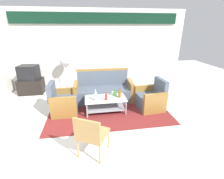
# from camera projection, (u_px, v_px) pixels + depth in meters

# --- Properties ---
(ground_plane) EXTENTS (14.00, 14.00, 0.00)m
(ground_plane) POSITION_uv_depth(u_px,v_px,m) (111.00, 129.00, 3.64)
(ground_plane) COLOR white
(wall_back) EXTENTS (6.52, 0.19, 2.80)m
(wall_back) POSITION_uv_depth(u_px,v_px,m) (99.00, 47.00, 5.89)
(wall_back) COLOR silver
(wall_back) RESTS_ON ground
(rug) EXTENTS (3.25, 2.07, 0.01)m
(rug) POSITION_uv_depth(u_px,v_px,m) (108.00, 109.00, 4.51)
(rug) COLOR maroon
(rug) RESTS_ON ground
(couch) EXTENTS (1.82, 0.79, 0.96)m
(couch) POSITION_uv_depth(u_px,v_px,m) (104.00, 91.00, 4.97)
(couch) COLOR #4C5666
(couch) RESTS_ON rug
(armchair_left) EXTENTS (0.70, 0.76, 0.85)m
(armchair_left) POSITION_uv_depth(u_px,v_px,m) (64.00, 103.00, 4.28)
(armchair_left) COLOR #4C5666
(armchair_left) RESTS_ON rug
(armchair_right) EXTENTS (0.75, 0.81, 0.85)m
(armchair_right) POSITION_uv_depth(u_px,v_px,m) (151.00, 99.00, 4.50)
(armchair_right) COLOR #4C5666
(armchair_right) RESTS_ON rug
(coffee_table) EXTENTS (1.10, 0.60, 0.40)m
(coffee_table) POSITION_uv_depth(u_px,v_px,m) (106.00, 103.00, 4.31)
(coffee_table) COLOR silver
(coffee_table) RESTS_ON rug
(bottle_green) EXTENTS (0.08, 0.08, 0.24)m
(bottle_green) POSITION_uv_depth(u_px,v_px,m) (115.00, 93.00, 4.34)
(bottle_green) COLOR #2D8C38
(bottle_green) RESTS_ON coffee_table
(bottle_clear) EXTENTS (0.08, 0.08, 0.30)m
(bottle_clear) POSITION_uv_depth(u_px,v_px,m) (96.00, 96.00, 4.09)
(bottle_clear) COLOR silver
(bottle_clear) RESTS_ON coffee_table
(bottle_brown) EXTENTS (0.08, 0.08, 0.28)m
(bottle_brown) POSITION_uv_depth(u_px,v_px,m) (120.00, 94.00, 4.27)
(bottle_brown) COLOR brown
(bottle_brown) RESTS_ON coffee_table
(bottle_red) EXTENTS (0.06, 0.06, 0.23)m
(bottle_red) POSITION_uv_depth(u_px,v_px,m) (106.00, 97.00, 4.12)
(bottle_red) COLOR red
(bottle_red) RESTS_ON coffee_table
(cup) EXTENTS (0.08, 0.08, 0.10)m
(cup) POSITION_uv_depth(u_px,v_px,m) (113.00, 93.00, 4.43)
(cup) COLOR silver
(cup) RESTS_ON coffee_table
(tv_stand) EXTENTS (0.80, 0.50, 0.52)m
(tv_stand) POSITION_uv_depth(u_px,v_px,m) (32.00, 86.00, 5.53)
(tv_stand) COLOR black
(tv_stand) RESTS_ON ground
(television) EXTENTS (0.67, 0.55, 0.48)m
(television) POSITION_uv_depth(u_px,v_px,m) (29.00, 72.00, 5.34)
(television) COLOR black
(television) RESTS_ON tv_stand
(pedestal_fan) EXTENTS (0.36, 0.36, 1.27)m
(pedestal_fan) POSITION_uv_depth(u_px,v_px,m) (65.00, 63.00, 5.47)
(pedestal_fan) COLOR #2D2D33
(pedestal_fan) RESTS_ON ground
(wicker_chair) EXTENTS (0.65, 0.65, 0.84)m
(wicker_chair) POSITION_uv_depth(u_px,v_px,m) (91.00, 133.00, 2.72)
(wicker_chair) COLOR #AD844C
(wicker_chair) RESTS_ON ground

